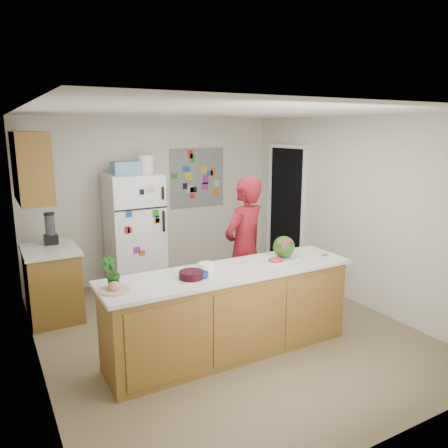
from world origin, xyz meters
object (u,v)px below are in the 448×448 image
person (244,249)px  watermelon (284,247)px  cherry_bowl (191,275)px  refrigerator (135,232)px

person → watermelon: bearing=80.1°
watermelon → cherry_bowl: bearing=-174.9°
refrigerator → person: bearing=-63.2°
refrigerator → watermelon: (0.97, -2.32, 0.20)m
watermelon → refrigerator: bearing=112.6°
refrigerator → watermelon: bearing=-67.4°
refrigerator → cherry_bowl: size_ratio=7.10×
person → refrigerator: bearing=-83.5°
person → cherry_bowl: size_ratio=7.43×
person → cherry_bowl: (-1.06, -0.74, 0.07)m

